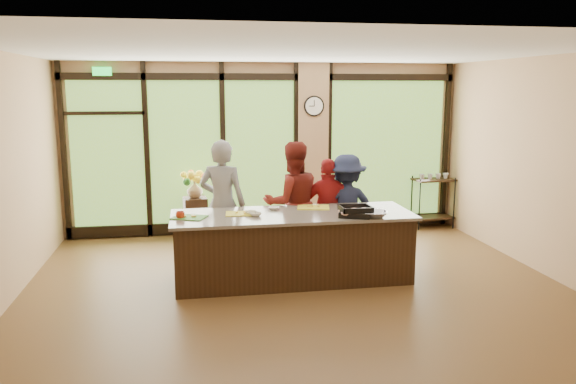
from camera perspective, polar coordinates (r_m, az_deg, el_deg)
name	(u,v)px	position (r m, az deg, el deg)	size (l,w,h in m)	color
floor	(296,287)	(7.44, 0.86, -9.62)	(7.00, 7.00, 0.00)	brown
ceiling	(297,51)	(7.00, 0.93, 14.11)	(7.00, 7.00, 0.00)	silver
back_wall	(265,149)	(10.00, -2.32, 4.42)	(7.00, 7.00, 0.00)	tan
right_wall	(549,167)	(8.44, 24.95, 2.32)	(6.00, 6.00, 0.00)	tan
window_wall	(275,155)	(9.99, -1.35, 3.81)	(6.90, 0.12, 3.00)	tan
island_base	(292,248)	(7.58, 0.45, -5.72)	(3.10, 1.00, 0.88)	black
countertop	(292,215)	(7.47, 0.45, -2.33)	(3.20, 1.10, 0.04)	gray
wall_clock	(314,106)	(9.97, 2.66, 8.72)	(0.36, 0.04, 0.36)	black
cook_left	(223,204)	(8.10, -6.67, -1.21)	(0.67, 0.44, 1.85)	slate
cook_midleft	(293,203)	(8.22, 0.46, -1.12)	(0.88, 0.68, 1.80)	maroon
cook_midright	(329,211)	(8.32, 4.15, -1.91)	(0.91, 0.38, 1.55)	maroon
cook_right	(346,208)	(8.41, 5.94, -1.62)	(1.04, 0.60, 1.60)	#1A2039
roasting_pan	(355,214)	(7.32, 6.87, -2.22)	(0.40, 0.31, 0.07)	black
mixing_bowl	(375,214)	(7.32, 8.83, -2.24)	(0.32, 0.32, 0.08)	silver
cutting_board_left	(189,217)	(7.32, -10.01, -2.55)	(0.41, 0.31, 0.01)	#408430
cutting_board_center	(241,214)	(7.45, -4.83, -2.20)	(0.39, 0.29, 0.01)	gold
cutting_board_right	(313,207)	(7.82, 2.59, -1.56)	(0.44, 0.33, 0.01)	gold
prep_bowl_near	(256,214)	(7.31, -3.30, -2.28)	(0.15, 0.15, 0.05)	silver
prep_bowl_mid	(251,213)	(7.41, -3.78, -2.12)	(0.15, 0.15, 0.05)	silver
prep_bowl_far	(274,208)	(7.70, -1.45, -1.66)	(0.14, 0.14, 0.04)	silver
red_ramekin	(180,215)	(7.29, -10.90, -2.31)	(0.12, 0.12, 0.09)	red
flower_stand	(196,219)	(9.63, -9.37, -2.75)	(0.37, 0.37, 0.75)	black
flower_vase	(195,190)	(9.53, -9.46, 0.25)	(0.26, 0.26, 0.27)	olive
bar_cart	(433,195)	(10.75, 14.51, -0.30)	(0.78, 0.50, 1.01)	black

